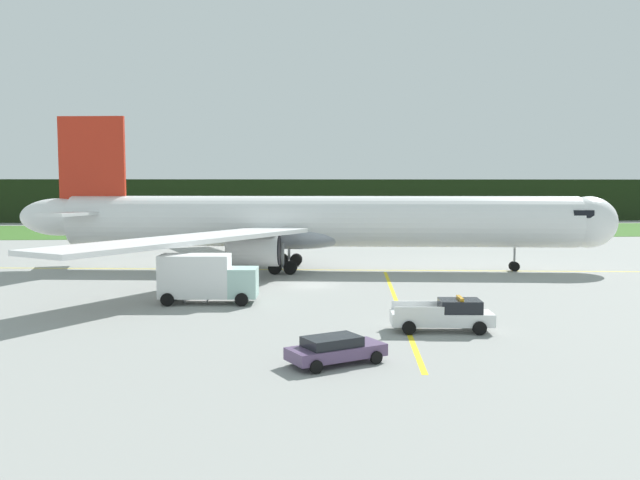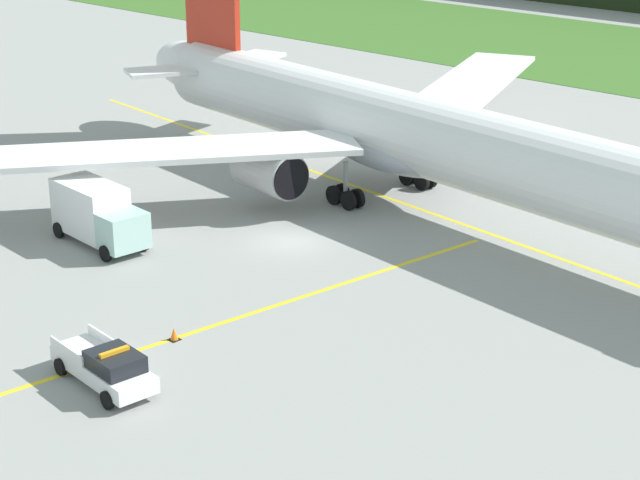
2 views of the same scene
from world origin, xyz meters
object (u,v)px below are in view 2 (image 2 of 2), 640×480
at_px(ops_pickup_truck, 106,366).
at_px(catering_truck, 97,213).
at_px(apron_cone, 174,334).
at_px(airliner, 410,134).

bearing_deg(ops_pickup_truck, catering_truck, 145.71).
bearing_deg(apron_cone, catering_truck, 158.71).
distance_m(catering_truck, apron_cone, 13.84).
xyz_separation_m(catering_truck, apron_cone, (12.82, -5.00, -1.49)).
bearing_deg(apron_cone, airliner, 101.75).
xyz_separation_m(ops_pickup_truck, catering_truck, (-14.25, 9.72, 0.88)).
height_order(ops_pickup_truck, apron_cone, ops_pickup_truck).
relative_size(ops_pickup_truck, apron_cone, 9.52).
xyz_separation_m(airliner, apron_cone, (4.63, -22.27, -4.22)).
relative_size(ops_pickup_truck, catering_truck, 0.85).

